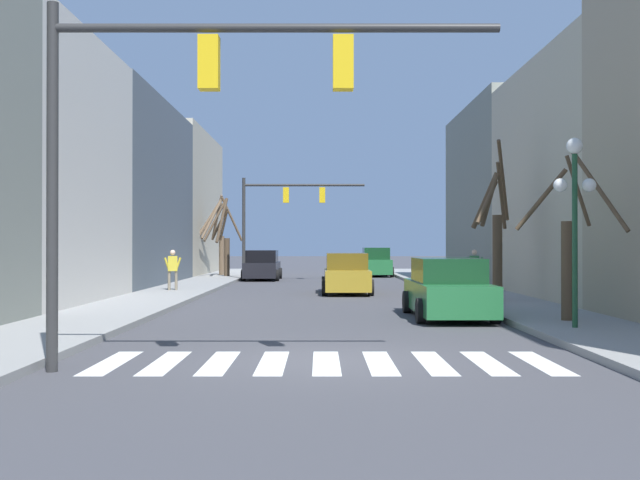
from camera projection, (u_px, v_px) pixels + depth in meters
name	position (u px, v px, depth m)	size (l,w,h in m)	color
ground_plane	(327.00, 360.00, 12.82)	(240.00, 240.00, 0.00)	#424247
building_row_left	(57.00, 158.00, 29.05)	(6.00, 48.70, 13.99)	gray
building_row_right	(638.00, 155.00, 24.59)	(6.00, 37.50, 11.23)	tan
crosswalk_stripes	(327.00, 363.00, 12.54)	(7.65, 2.60, 0.01)	white
traffic_signal_near	(188.00, 102.00, 11.69)	(7.09, 0.28, 5.78)	#2D2D2D
traffic_signal_far	(281.00, 206.00, 41.00)	(6.72, 0.28, 5.67)	#2D2D2D
street_lamp_right_corner	(575.00, 193.00, 16.57)	(0.95, 0.36, 4.21)	#1E4C2D
car_driving_away_lane	(376.00, 263.00, 47.16)	(1.98, 4.22, 1.81)	#236B38
car_parked_left_mid	(347.00, 275.00, 30.52)	(2.02, 4.60, 1.65)	#A38423
car_at_intersection	(448.00, 290.00, 20.30)	(2.10, 4.82, 1.62)	#236B38
car_parked_left_near	(263.00, 266.00, 42.44)	(2.07, 4.83, 1.68)	black
pedestrian_crossing_street	(475.00, 266.00, 30.76)	(0.70, 0.32, 1.64)	#7A705B
pedestrian_on_right_sidewalk	(173.00, 266.00, 30.34)	(0.70, 0.28, 1.63)	#7A705B
street_tree_left_mid	(496.00, 231.00, 25.05)	(1.78, 2.78, 5.39)	brown
street_tree_left_near	(218.00, 234.00, 45.94)	(2.74, 2.90, 4.93)	brown
street_tree_right_near	(569.00, 248.00, 18.12)	(2.12, 2.06, 4.30)	brown
street_tree_right_far	(224.00, 240.00, 43.91)	(1.32, 2.47, 4.62)	#473828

